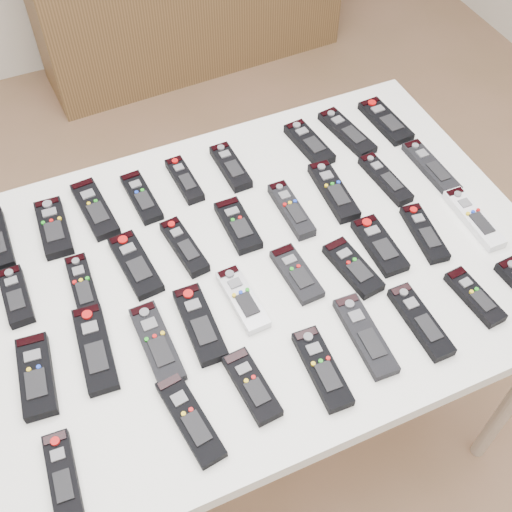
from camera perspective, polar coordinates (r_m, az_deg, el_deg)
name	(u,v)px	position (r m, az deg, el deg)	size (l,w,h in m)	color
ground	(252,393)	(2.11, -0.32, -12.07)	(4.00, 4.00, 0.00)	brown
table	(256,277)	(1.45, 0.00, -1.91)	(1.25, 0.88, 0.78)	white
remote_1	(54,228)	(1.52, -17.54, 2.41)	(0.06, 0.17, 0.02)	black
remote_2	(95,209)	(1.54, -14.14, 4.09)	(0.06, 0.19, 0.02)	black
remote_3	(141,197)	(1.54, -10.15, 5.17)	(0.05, 0.16, 0.02)	black
remote_4	(184,180)	(1.57, -6.38, 6.74)	(0.04, 0.15, 0.02)	black
remote_5	(231,167)	(1.59, -2.27, 7.92)	(0.05, 0.16, 0.02)	black
remote_6	(309,143)	(1.66, 4.75, 9.94)	(0.05, 0.16, 0.02)	black
remote_7	(347,132)	(1.70, 8.08, 10.82)	(0.05, 0.19, 0.02)	black
remote_8	(385,121)	(1.75, 11.43, 11.68)	(0.06, 0.17, 0.02)	black
remote_9	(16,296)	(1.43, -20.55, -3.37)	(0.05, 0.15, 0.02)	black
remote_10	(83,287)	(1.40, -15.11, -2.70)	(0.05, 0.17, 0.02)	black
remote_11	(136,264)	(1.41, -10.66, -0.74)	(0.06, 0.18, 0.02)	black
remote_12	(184,247)	(1.42, -6.39, 0.81)	(0.04, 0.16, 0.02)	black
remote_13	(238,225)	(1.46, -1.62, 2.74)	(0.06, 0.15, 0.02)	black
remote_14	(291,210)	(1.49, 3.15, 4.12)	(0.04, 0.17, 0.02)	black
remote_15	(333,191)	(1.54, 6.90, 5.75)	(0.05, 0.19, 0.02)	black
remote_16	(385,179)	(1.59, 11.41, 6.73)	(0.04, 0.17, 0.02)	black
remote_17	(431,167)	(1.65, 15.29, 7.60)	(0.05, 0.19, 0.02)	black
remote_18	(36,376)	(1.31, -18.94, -10.06)	(0.06, 0.17, 0.02)	black
remote_19	(95,348)	(1.31, -14.11, -7.98)	(0.06, 0.20, 0.02)	black
remote_20	(157,343)	(1.29, -8.79, -7.69)	(0.06, 0.19, 0.02)	black
remote_21	(200,324)	(1.30, -5.01, -6.04)	(0.06, 0.18, 0.02)	black
remote_22	(243,299)	(1.33, -1.20, -3.84)	(0.05, 0.16, 0.02)	#B7B7BC
remote_23	(297,274)	(1.38, 3.62, -1.58)	(0.05, 0.15, 0.02)	black
remote_24	(353,268)	(1.40, 8.61, -1.03)	(0.06, 0.15, 0.02)	black
remote_25	(379,245)	(1.45, 10.92, 0.94)	(0.06, 0.16, 0.02)	black
remote_26	(424,233)	(1.49, 14.74, 1.97)	(0.05, 0.16, 0.02)	black
remote_27	(474,218)	(1.56, 18.80, 3.18)	(0.05, 0.19, 0.02)	silver
remote_28	(63,476)	(1.21, -16.81, -18.20)	(0.05, 0.16, 0.02)	black
remote_29	(190,419)	(1.21, -5.87, -14.21)	(0.05, 0.19, 0.02)	black
remote_30	(252,386)	(1.23, -0.38, -11.47)	(0.05, 0.15, 0.02)	black
remote_31	(322,368)	(1.25, 5.89, -9.91)	(0.05, 0.18, 0.02)	black
remote_32	(365,336)	(1.30, 9.68, -6.99)	(0.05, 0.19, 0.02)	black
remote_33	(421,321)	(1.34, 14.42, -5.66)	(0.05, 0.18, 0.02)	black
remote_34	(475,297)	(1.41, 18.86, -3.45)	(0.04, 0.15, 0.02)	black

